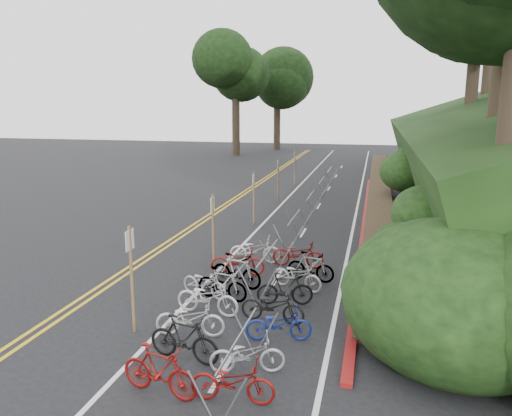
{
  "coord_description": "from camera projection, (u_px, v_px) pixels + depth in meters",
  "views": [
    {
      "loc": [
        6.05,
        -11.19,
        5.59
      ],
      "look_at": [
        1.28,
        8.66,
        1.3
      ],
      "focal_mm": 35.0,
      "sensor_mm": 36.0,
      "label": 1
    }
  ],
  "objects": [
    {
      "name": "bike_front",
      "position": [
        204.0,
        283.0,
        14.68
      ],
      "size": [
        1.04,
        1.68,
        0.83
      ],
      "primitive_type": "imported",
      "rotation": [
        0.0,
        0.0,
        1.24
      ],
      "color": "#9E9EA3",
      "rests_on": "ground"
    },
    {
      "name": "ground",
      "position": [
        133.0,
        319.0,
        13.18
      ],
      "size": [
        120.0,
        120.0,
        0.0
      ],
      "primitive_type": "plane",
      "color": "black",
      "rests_on": "ground"
    },
    {
      "name": "signpost_near",
      "position": [
        131.0,
        272.0,
        12.17
      ],
      "size": [
        0.08,
        0.4,
        2.71
      ],
      "color": "brown",
      "rests_on": "ground"
    },
    {
      "name": "embankment",
      "position": [
        503.0,
        159.0,
        27.8
      ],
      "size": [
        14.3,
        48.14,
        9.11
      ],
      "color": "black",
      "rests_on": "ground"
    },
    {
      "name": "red_curb",
      "position": [
        365.0,
        224.0,
        23.28
      ],
      "size": [
        0.25,
        28.0,
        0.1
      ],
      "primitive_type": "cube",
      "color": "maroon",
      "rests_on": "ground"
    },
    {
      "name": "bike_racks_rest",
      "position": [
        310.0,
        201.0,
        24.69
      ],
      "size": [
        1.14,
        23.0,
        1.17
      ],
      "color": "gray",
      "rests_on": "ground"
    },
    {
      "name": "bike_valet",
      "position": [
        248.0,
        293.0,
        13.76
      ],
      "size": [
        3.24,
        10.33,
        1.05
      ],
      "color": "maroon",
      "rests_on": "ground"
    },
    {
      "name": "bike_rack_front",
      "position": [
        239.0,
        350.0,
        9.91
      ],
      "size": [
        1.09,
        2.96,
        1.06
      ],
      "color": "gray",
      "rests_on": "ground"
    },
    {
      "name": "signposts_rest",
      "position": [
        267.0,
        185.0,
        26.07
      ],
      "size": [
        0.08,
        18.4,
        2.5
      ],
      "color": "brown",
      "rests_on": "ground"
    },
    {
      "name": "road_markings",
      "position": [
        250.0,
        229.0,
        22.64
      ],
      "size": [
        7.47,
        80.0,
        0.01
      ],
      "color": "gold",
      "rests_on": "ground"
    }
  ]
}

